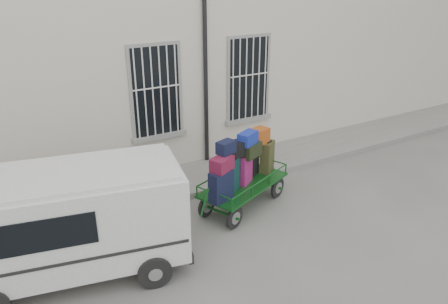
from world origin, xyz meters
TOP-DOWN VIEW (x-y plane):
  - ground at (0.00, 0.00)m, footprint 80.00×80.00m
  - building at (0.00, 5.50)m, footprint 24.00×5.15m
  - sidewalk at (0.00, 2.20)m, footprint 24.00×1.70m
  - luggage_cart at (0.53, 0.46)m, footprint 2.61×1.76m
  - van at (-3.27, -0.02)m, footprint 4.17×2.39m

SIDE VIEW (x-z plane):
  - ground at x=0.00m, z-range 0.00..0.00m
  - sidewalk at x=0.00m, z-range 0.00..0.15m
  - luggage_cart at x=0.53m, z-range 0.07..1.86m
  - van at x=-3.27m, z-range 0.14..2.12m
  - building at x=0.00m, z-range 0.00..6.00m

